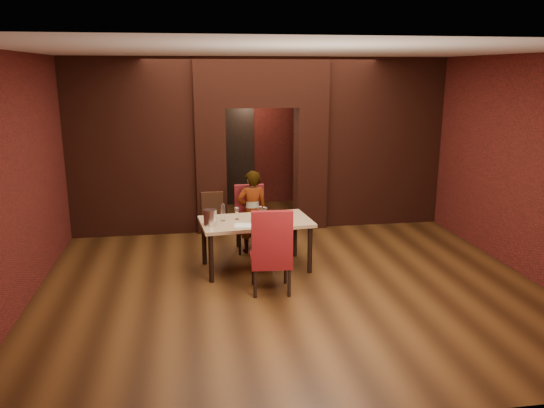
{
  "coord_description": "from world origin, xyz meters",
  "views": [
    {
      "loc": [
        -1.37,
        -7.79,
        2.96
      ],
      "look_at": [
        -0.11,
        0.0,
        0.96
      ],
      "focal_mm": 35.0,
      "sensor_mm": 36.0,
      "label": 1
    }
  ],
  "objects_px": {
    "chair_far": "(251,219)",
    "wine_glass_a": "(237,214)",
    "chair_near": "(271,249)",
    "wine_glass_c": "(265,214)",
    "person_seated": "(252,212)",
    "wine_bucket": "(210,218)",
    "dining_table": "(256,244)",
    "potted_plant": "(284,237)",
    "water_bottle": "(223,212)",
    "wine_glass_b": "(260,212)"
  },
  "relations": [
    {
      "from": "person_seated",
      "to": "potted_plant",
      "type": "bearing_deg",
      "value": 174.78
    },
    {
      "from": "chair_near",
      "to": "wine_glass_a",
      "type": "relative_size",
      "value": 6.58
    },
    {
      "from": "chair_far",
      "to": "person_seated",
      "type": "height_order",
      "value": "person_seated"
    },
    {
      "from": "person_seated",
      "to": "wine_glass_a",
      "type": "relative_size",
      "value": 7.61
    },
    {
      "from": "wine_glass_a",
      "to": "water_bottle",
      "type": "xyz_separation_m",
      "value": [
        -0.21,
        -0.04,
        0.04
      ]
    },
    {
      "from": "person_seated",
      "to": "potted_plant",
      "type": "relative_size",
      "value": 3.08
    },
    {
      "from": "person_seated",
      "to": "wine_bucket",
      "type": "bearing_deg",
      "value": 46.25
    },
    {
      "from": "dining_table",
      "to": "wine_bucket",
      "type": "bearing_deg",
      "value": -171.19
    },
    {
      "from": "wine_bucket",
      "to": "wine_glass_b",
      "type": "bearing_deg",
      "value": 18.4
    },
    {
      "from": "wine_glass_c",
      "to": "wine_glass_b",
      "type": "bearing_deg",
      "value": 122.79
    },
    {
      "from": "dining_table",
      "to": "wine_glass_a",
      "type": "bearing_deg",
      "value": 158.1
    },
    {
      "from": "chair_near",
      "to": "wine_glass_b",
      "type": "distance_m",
      "value": 0.99
    },
    {
      "from": "person_seated",
      "to": "water_bottle",
      "type": "distance_m",
      "value": 0.94
    },
    {
      "from": "chair_far",
      "to": "person_seated",
      "type": "xyz_separation_m",
      "value": [
        0.02,
        -0.06,
        0.15
      ]
    },
    {
      "from": "wine_glass_b",
      "to": "person_seated",
      "type": "bearing_deg",
      "value": 93.11
    },
    {
      "from": "person_seated",
      "to": "wine_bucket",
      "type": "height_order",
      "value": "person_seated"
    },
    {
      "from": "chair_far",
      "to": "potted_plant",
      "type": "relative_size",
      "value": 2.43
    },
    {
      "from": "wine_glass_a",
      "to": "wine_bucket",
      "type": "relative_size",
      "value": 0.78
    },
    {
      "from": "chair_far",
      "to": "water_bottle",
      "type": "relative_size",
      "value": 4.04
    },
    {
      "from": "dining_table",
      "to": "wine_glass_c",
      "type": "xyz_separation_m",
      "value": [
        0.14,
        -0.01,
        0.48
      ]
    },
    {
      "from": "person_seated",
      "to": "wine_glass_c",
      "type": "xyz_separation_m",
      "value": [
        0.09,
        -0.79,
        0.18
      ]
    },
    {
      "from": "person_seated",
      "to": "wine_bucket",
      "type": "distance_m",
      "value": 1.22
    },
    {
      "from": "potted_plant",
      "to": "water_bottle",
      "type": "bearing_deg",
      "value": -144.72
    },
    {
      "from": "wine_bucket",
      "to": "wine_glass_c",
      "type": "bearing_deg",
      "value": 11.53
    },
    {
      "from": "dining_table",
      "to": "chair_near",
      "type": "distance_m",
      "value": 0.9
    },
    {
      "from": "wine_glass_a",
      "to": "chair_far",
      "type": "bearing_deg",
      "value": 68.4
    },
    {
      "from": "chair_far",
      "to": "wine_glass_c",
      "type": "bearing_deg",
      "value": -82.12
    },
    {
      "from": "person_seated",
      "to": "wine_glass_b",
      "type": "bearing_deg",
      "value": 86.51
    },
    {
      "from": "wine_glass_a",
      "to": "water_bottle",
      "type": "distance_m",
      "value": 0.22
    },
    {
      "from": "chair_near",
      "to": "potted_plant",
      "type": "xyz_separation_m",
      "value": [
        0.5,
        1.68,
        -0.37
      ]
    },
    {
      "from": "water_bottle",
      "to": "wine_glass_c",
      "type": "bearing_deg",
      "value": -4.44
    },
    {
      "from": "chair_far",
      "to": "wine_glass_a",
      "type": "distance_m",
      "value": 0.88
    },
    {
      "from": "chair_near",
      "to": "wine_glass_c",
      "type": "height_order",
      "value": "chair_near"
    },
    {
      "from": "wine_glass_b",
      "to": "water_bottle",
      "type": "bearing_deg",
      "value": -176.06
    },
    {
      "from": "wine_glass_a",
      "to": "potted_plant",
      "type": "distance_m",
      "value": 1.29
    },
    {
      "from": "wine_bucket",
      "to": "water_bottle",
      "type": "relative_size",
      "value": 0.87
    },
    {
      "from": "dining_table",
      "to": "wine_glass_c",
      "type": "distance_m",
      "value": 0.5
    },
    {
      "from": "chair_far",
      "to": "potted_plant",
      "type": "height_order",
      "value": "chair_far"
    },
    {
      "from": "wine_bucket",
      "to": "potted_plant",
      "type": "height_order",
      "value": "wine_bucket"
    },
    {
      "from": "chair_near",
      "to": "wine_bucket",
      "type": "height_order",
      "value": "chair_near"
    },
    {
      "from": "wine_glass_b",
      "to": "wine_glass_c",
      "type": "bearing_deg",
      "value": -57.21
    },
    {
      "from": "wine_glass_c",
      "to": "wine_bucket",
      "type": "height_order",
      "value": "wine_bucket"
    },
    {
      "from": "wine_glass_a",
      "to": "wine_bucket",
      "type": "xyz_separation_m",
      "value": [
        -0.41,
        -0.26,
        0.03
      ]
    },
    {
      "from": "wine_glass_a",
      "to": "potted_plant",
      "type": "xyz_separation_m",
      "value": [
        0.86,
        0.72,
        -0.64
      ]
    },
    {
      "from": "person_seated",
      "to": "water_bottle",
      "type": "bearing_deg",
      "value": 48.13
    },
    {
      "from": "water_bottle",
      "to": "chair_near",
      "type": "bearing_deg",
      "value": -57.85
    },
    {
      "from": "potted_plant",
      "to": "dining_table",
      "type": "bearing_deg",
      "value": -126.31
    },
    {
      "from": "chair_far",
      "to": "water_bottle",
      "type": "xyz_separation_m",
      "value": [
        -0.51,
        -0.8,
        0.36
      ]
    },
    {
      "from": "person_seated",
      "to": "wine_glass_b",
      "type": "distance_m",
      "value": 0.73
    },
    {
      "from": "chair_far",
      "to": "water_bottle",
      "type": "bearing_deg",
      "value": -122.06
    }
  ]
}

